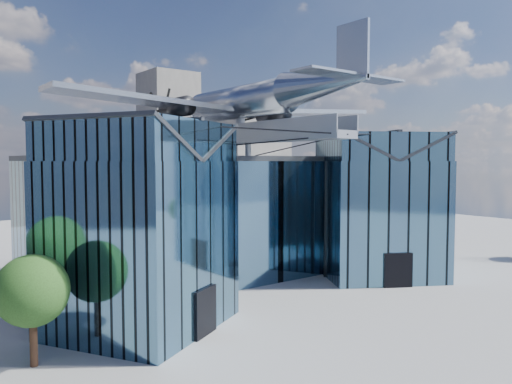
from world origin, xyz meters
TOP-DOWN VIEW (x-y plane):
  - ground_plane at (0.00, 0.00)m, footprint 120.00×120.00m
  - museum at (0.00, 5.82)m, footprint 32.88×24.50m
  - bg_towers at (1.45, 50.49)m, footprint 77.00×24.50m
  - tree_plaza_w at (-16.95, -3.20)m, footprint 3.74×3.74m
  - tree_side_e at (20.23, 8.19)m, footprint 3.98×3.98m

SIDE VIEW (x-z plane):
  - ground_plane at x=0.00m, z-range 0.00..0.00m
  - tree_plaza_w at x=-16.95m, z-range 0.92..6.15m
  - tree_side_e at x=20.23m, z-range 1.06..7.07m
  - museum at x=0.00m, z-range -3.26..14.34m
  - bg_towers at x=1.45m, z-range -2.99..23.01m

